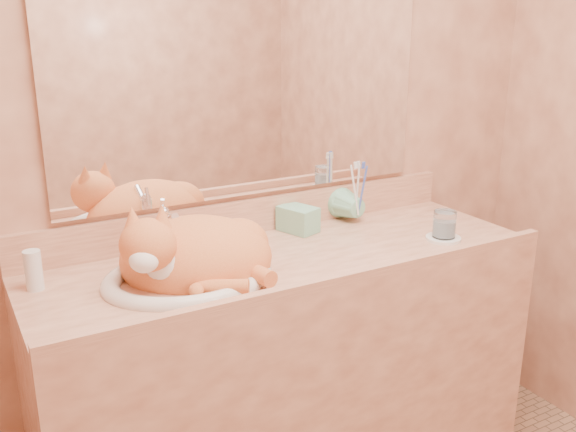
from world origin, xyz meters
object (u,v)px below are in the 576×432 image
vanity_counter (289,376)px  water_glass (444,224)px  soap_dispenser (313,208)px  sink_basin (187,255)px  toothbrush_cup (358,210)px  cat (191,251)px

vanity_counter → water_glass: (0.53, -0.12, 0.48)m
vanity_counter → soap_dispenser: bearing=38.1°
vanity_counter → soap_dispenser: soap_dispenser is taller
vanity_counter → sink_basin: bearing=-176.6°
toothbrush_cup → water_glass: 0.32m
vanity_counter → water_glass: size_ratio=18.03×
water_glass → sink_basin: bearing=173.4°
cat → soap_dispenser: same height
soap_dispenser → water_glass: (0.36, -0.25, -0.04)m
vanity_counter → sink_basin: size_ratio=3.33×
sink_basin → toothbrush_cup: (0.71, 0.18, -0.02)m
sink_basin → toothbrush_cup: bearing=19.2°
soap_dispenser → water_glass: soap_dispenser is taller
cat → soap_dispenser: bearing=35.9°
sink_basin → water_glass: 0.87m
water_glass → vanity_counter: bearing=167.1°
toothbrush_cup → water_glass: bearing=-60.9°
sink_basin → toothbrush_cup: size_ratio=4.15×
cat → soap_dispenser: 0.51m
cat → toothbrush_cup: size_ratio=3.83×
vanity_counter → toothbrush_cup: toothbrush_cup is taller
sink_basin → water_glass: sink_basin is taller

